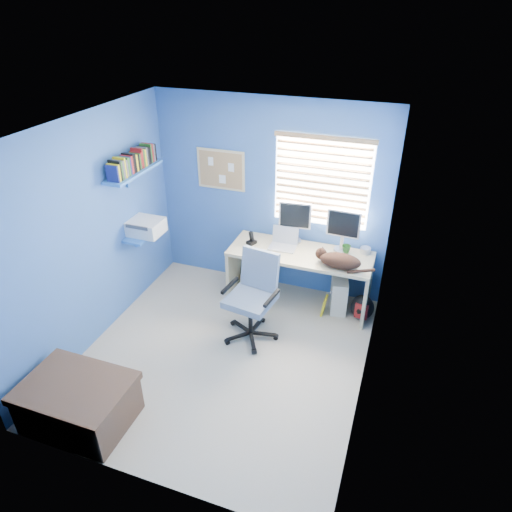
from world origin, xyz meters
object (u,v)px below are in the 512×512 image
(laptop, at_px, (283,240))
(tower_pc, at_px, (339,292))
(desk, at_px, (299,278))
(office_chair, at_px, (253,307))
(cat, at_px, (340,261))

(laptop, xyz_separation_m, tower_pc, (0.75, 0.02, -0.62))
(desk, height_order, laptop, laptop)
(office_chair, bearing_deg, desk, 67.09)
(laptop, xyz_separation_m, cat, (0.75, -0.23, -0.02))
(desk, distance_m, office_chair, 0.87)
(cat, distance_m, office_chair, 1.14)
(desk, xyz_separation_m, office_chair, (-0.34, -0.80, 0.02))
(desk, distance_m, tower_pc, 0.53)
(cat, relative_size, office_chair, 0.46)
(laptop, relative_size, tower_pc, 0.73)
(cat, xyz_separation_m, office_chair, (-0.85, -0.61, -0.44))
(laptop, bearing_deg, desk, -10.84)
(tower_pc, height_order, office_chair, office_chair)
(tower_pc, bearing_deg, desk, 175.35)
(laptop, distance_m, office_chair, 0.96)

